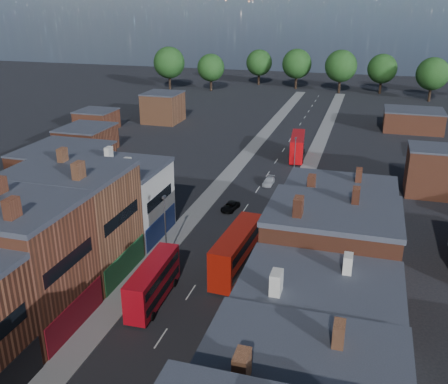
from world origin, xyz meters
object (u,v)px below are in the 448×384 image
Objects in this scene: ped_3 at (230,315)px; bus_0 at (153,282)px; bus_1 at (237,250)px; car_3 at (269,181)px; bus_2 at (297,146)px; car_2 at (230,207)px.

bus_0 is at bearing 65.97° from ped_3.
bus_0 is 8.74m from ped_3.
bus_1 is 3.03× the size of car_3.
bus_0 is 0.91× the size of bus_2.
bus_0 is 25.20m from car_2.
car_3 is (3.22, 12.32, 0.01)m from car_2.
car_3 is 2.21× the size of ped_3.
ped_3 is (4.26, -38.89, 0.43)m from car_3.
car_3 is (4.27, 37.44, -1.73)m from bus_0.
car_2 is (-5.52, -28.42, -1.94)m from bus_2.
bus_0 reaches higher than ped_3.
car_3 reaches higher than car_2.
car_2 is (-5.52, 16.91, -2.12)m from bus_1.
ped_3 is (1.96, -9.66, -1.68)m from bus_1.
ped_3 is at bearing -94.01° from bus_2.
bus_1 is 17.91m from car_2.
car_2 is at bearing 1.34° from ped_3.
car_3 is 39.13m from ped_3.
car_3 is at bearing 98.12° from bus_1.
bus_1 is at bearing 49.43° from bus_0.
bus_0 is 37.72m from car_3.
bus_2 is at bearing 93.62° from bus_1.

